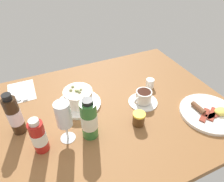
{
  "coord_description": "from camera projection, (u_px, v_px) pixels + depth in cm",
  "views": [
    {
      "loc": [
        26.16,
        62.33,
        63.76
      ],
      "look_at": [
        -4.16,
        -4.94,
        5.58
      ],
      "focal_mm": 32.49,
      "sensor_mm": 36.0,
      "label": 1
    }
  ],
  "objects": [
    {
      "name": "sauce_bottle_brown",
      "position": [
        14.0,
        116.0,
        0.77
      ],
      "size": [
        5.29,
        5.29,
        18.9
      ],
      "color": "#382314",
      "rests_on": "ground_plane"
    },
    {
      "name": "porridge_bowl",
      "position": [
        78.0,
        98.0,
        0.92
      ],
      "size": [
        20.07,
        20.07,
        9.05
      ],
      "color": "white",
      "rests_on": "ground_plane"
    },
    {
      "name": "ground_plane",
      "position": [
        108.0,
        111.0,
        0.93
      ],
      "size": [
        110.0,
        84.0,
        3.0
      ],
      "primitive_type": "cube",
      "color": "brown"
    },
    {
      "name": "cutlery_setting",
      "position": [
        21.0,
        92.0,
        1.02
      ],
      "size": [
        13.03,
        18.05,
        0.9
      ],
      "color": "white",
      "rests_on": "ground_plane"
    },
    {
      "name": "breakfast_plate",
      "position": [
        209.0,
        113.0,
        0.89
      ],
      "size": [
        25.37,
        25.37,
        3.7
      ],
      "color": "white",
      "rests_on": "ground_plane"
    },
    {
      "name": "sauce_bottle_green",
      "position": [
        89.0,
        120.0,
        0.76
      ],
      "size": [
        6.33,
        6.33,
        18.24
      ],
      "color": "#337233",
      "rests_on": "ground_plane"
    },
    {
      "name": "jam_jar",
      "position": [
        139.0,
        119.0,
        0.84
      ],
      "size": [
        5.26,
        5.26,
        5.94
      ],
      "color": "#513117",
      "rests_on": "ground_plane"
    },
    {
      "name": "coffee_cup",
      "position": [
        143.0,
        98.0,
        0.94
      ],
      "size": [
        13.74,
        13.74,
        6.44
      ],
      "color": "white",
      "rests_on": "ground_plane"
    },
    {
      "name": "sauce_bottle_red",
      "position": [
        39.0,
        136.0,
        0.71
      ],
      "size": [
        5.41,
        5.41,
        15.21
      ],
      "color": "#B21E19",
      "rests_on": "ground_plane"
    },
    {
      "name": "creamer_jug",
      "position": [
        150.0,
        83.0,
        1.04
      ],
      "size": [
        5.09,
        4.18,
        5.38
      ],
      "color": "white",
      "rests_on": "ground_plane"
    },
    {
      "name": "wine_glass",
      "position": [
        64.0,
        116.0,
        0.72
      ],
      "size": [
        5.94,
        5.94,
        18.04
      ],
      "color": "white",
      "rests_on": "ground_plane"
    }
  ]
}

